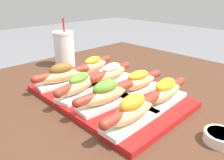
{
  "coord_description": "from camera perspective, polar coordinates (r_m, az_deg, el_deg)",
  "views": [
    {
      "loc": [
        0.49,
        -0.51,
        1.02
      ],
      "look_at": [
        0.02,
        -0.05,
        0.75
      ],
      "focal_mm": 35.0,
      "sensor_mm": 36.0,
      "label": 1
    }
  ],
  "objects": [
    {
      "name": "hot_dog_3",
      "position": [
        0.54,
        5.27,
        -8.12
      ],
      "size": [
        0.06,
        0.22,
        0.08
      ],
      "color": "white",
      "rests_on": "serving_tray"
    },
    {
      "name": "sauce_bowl",
      "position": [
        0.58,
        26.36,
        -13.14
      ],
      "size": [
        0.07,
        0.07,
        0.03
      ],
      "color": "silver",
      "rests_on": "patio_table"
    },
    {
      "name": "hot_dog_0",
      "position": [
        0.78,
        -12.95,
        1.23
      ],
      "size": [
        0.09,
        0.21,
        0.08
      ],
      "color": "white",
      "rests_on": "serving_tray"
    },
    {
      "name": "hot_dog_5",
      "position": [
        0.79,
        -0.29,
        1.71
      ],
      "size": [
        0.08,
        0.21,
        0.07
      ],
      "color": "white",
      "rests_on": "serving_tray"
    },
    {
      "name": "hot_dog_1",
      "position": [
        0.7,
        -8.5,
        -1.21
      ],
      "size": [
        0.1,
        0.21,
        0.07
      ],
      "color": "white",
      "rests_on": "serving_tray"
    },
    {
      "name": "hot_dog_4",
      "position": [
        0.87,
        -4.99,
        3.69
      ],
      "size": [
        0.09,
        0.21,
        0.07
      ],
      "color": "white",
      "rests_on": "serving_tray"
    },
    {
      "name": "serving_tray",
      "position": [
        0.72,
        -1.14,
        -4.04
      ],
      "size": [
        0.49,
        0.32,
        0.02
      ],
      "color": "red",
      "rests_on": "patio_table"
    },
    {
      "name": "hot_dog_6",
      "position": [
        0.72,
        6.81,
        -0.5
      ],
      "size": [
        0.07,
        0.22,
        0.07
      ],
      "color": "white",
      "rests_on": "serving_tray"
    },
    {
      "name": "hot_dog_7",
      "position": [
        0.66,
        13.69,
        -3.08
      ],
      "size": [
        0.07,
        0.22,
        0.08
      ],
      "color": "white",
      "rests_on": "serving_tray"
    },
    {
      "name": "drink_cup",
      "position": [
        1.03,
        -12.37,
        7.94
      ],
      "size": [
        0.09,
        0.09,
        0.22
      ],
      "color": "white",
      "rests_on": "patio_table"
    },
    {
      "name": "hot_dog_2",
      "position": [
        0.62,
        -1.71,
        -3.83
      ],
      "size": [
        0.07,
        0.22,
        0.08
      ],
      "color": "white",
      "rests_on": "serving_tray"
    }
  ]
}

